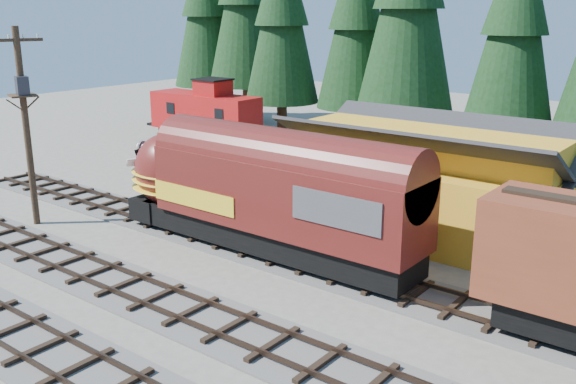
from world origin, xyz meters
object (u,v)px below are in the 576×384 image
Objects in this scene: depot at (426,171)px; utility_pole at (25,115)px; locomotive at (254,196)px; pickup_truck_b at (217,174)px; pickup_truck_a at (249,179)px; caboose at (205,116)px.

depot is 18.65m from utility_pole.
locomotive is 2.60× the size of pickup_truck_b.
pickup_truck_b is (-12.89, -0.39, -2.12)m from depot.
depot reaches higher than pickup_truck_a.
locomotive is at bearing 39.04° from utility_pole.
locomotive is at bearing -124.79° from pickup_truck_a.
locomotive is at bearing -39.62° from caboose.
depot is 1.37× the size of utility_pole.
utility_pole is (-15.34, -10.35, 2.35)m from depot.
pickup_truck_a is 2.52m from pickup_truck_b.
caboose is at bearing 140.38° from locomotive.
utility_pole is at bearing -146.01° from depot.
depot is 13.07m from pickup_truck_b.
pickup_truck_b is (-8.18, 6.11, -1.58)m from locomotive.
pickup_truck_b is (-2.52, 0.07, -0.11)m from pickup_truck_a.
depot is 1.41× the size of caboose.
locomotive is 1.66× the size of caboose.
caboose is (-21.63, 7.50, -0.58)m from depot.
pickup_truck_b is at bearing -42.08° from caboose.
depot is at bearing 54.06° from locomotive.
depot is at bearing 53.15° from utility_pole.
caboose reaches higher than pickup_truck_b.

